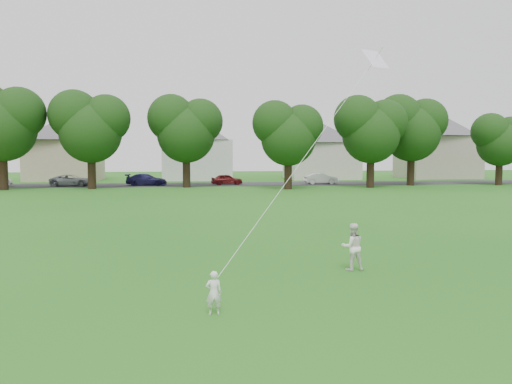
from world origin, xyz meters
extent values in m
plane|color=#1C5A14|center=(0.00, 0.00, 0.00)|extent=(160.00, 160.00, 0.00)
cube|color=#2D2D30|center=(0.00, 42.00, 0.01)|extent=(90.00, 7.00, 0.01)
imported|color=white|center=(-0.39, -1.15, 0.46)|extent=(0.35, 0.24, 0.92)
imported|color=white|center=(3.73, 2.28, 0.68)|extent=(0.67, 0.53, 1.36)
plane|color=white|center=(6.23, 7.34, 6.95)|extent=(1.23, 1.04, 0.77)
cylinder|color=white|center=(2.92, 3.09, 3.81)|extent=(0.01, 0.01, 12.47)
cylinder|color=black|center=(-17.66, 36.45, 1.89)|extent=(0.76, 0.76, 3.77)
cylinder|color=black|center=(-9.97, 36.71, 1.78)|extent=(0.75, 0.75, 3.56)
cylinder|color=black|center=(-1.23, 37.76, 1.75)|extent=(0.74, 0.74, 3.50)
cylinder|color=black|center=(8.13, 34.04, 1.58)|extent=(0.71, 0.71, 3.17)
cylinder|color=black|center=(16.42, 35.03, 1.72)|extent=(0.74, 0.74, 3.44)
cylinder|color=black|center=(21.77, 37.74, 1.81)|extent=(0.75, 0.75, 3.63)
cylinder|color=black|center=(31.15, 37.01, 1.45)|extent=(0.69, 0.69, 2.90)
imported|color=#8E929B|center=(-12.79, 41.00, 0.59)|extent=(4.21, 2.06, 1.15)
imported|color=#171542|center=(-5.35, 41.00, 0.61)|extent=(4.31, 2.12, 1.21)
imported|color=maroon|center=(2.95, 41.00, 0.57)|extent=(3.43, 1.71, 1.12)
imported|color=beige|center=(13.09, 41.00, 0.60)|extent=(3.63, 1.35, 1.18)
cube|color=#BCAA8D|center=(-16.00, 52.00, 2.46)|extent=(8.34, 6.62, 4.93)
pyramid|color=#524F54|center=(-16.00, 52.00, 7.64)|extent=(12.03, 12.03, 2.71)
cube|color=silver|center=(0.00, 52.00, 2.48)|extent=(8.41, 7.27, 4.96)
pyramid|color=#524F54|center=(0.00, 52.00, 7.69)|extent=(12.14, 12.14, 2.73)
cube|color=beige|center=(16.00, 52.00, 2.34)|extent=(8.63, 7.63, 4.68)
pyramid|color=#524F54|center=(16.00, 52.00, 7.25)|extent=(12.45, 12.45, 2.57)
cube|color=#A9A18C|center=(32.00, 52.00, 2.80)|extent=(9.26, 7.45, 5.60)
pyramid|color=#524F54|center=(32.00, 52.00, 8.69)|extent=(13.36, 13.36, 3.08)
camera|label=1|loc=(-0.84, -11.31, 3.35)|focal=35.00mm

